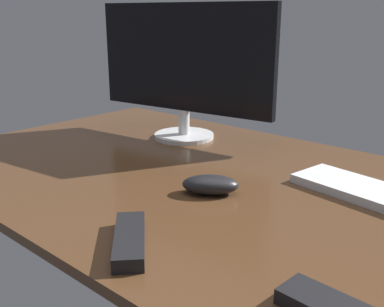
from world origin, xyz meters
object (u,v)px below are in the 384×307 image
at_px(computer_mouse, 210,185).
at_px(tv_remote, 130,240).
at_px(keyboard, 379,195).
at_px(monitor, 184,66).

distance_m(computer_mouse, tv_remote, 0.26).
bearing_deg(keyboard, computer_mouse, -134.78).
bearing_deg(computer_mouse, monitor, 102.43).
xyz_separation_m(keyboard, tv_remote, (-0.22, -0.45, 0.00)).
distance_m(monitor, computer_mouse, 0.48).
bearing_deg(monitor, tv_remote, -62.73).
relative_size(keyboard, tv_remote, 2.14).
bearing_deg(tv_remote, monitor, 167.81).
distance_m(monitor, keyboard, 0.64).
xyz_separation_m(monitor, computer_mouse, (0.33, -0.28, -0.19)).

